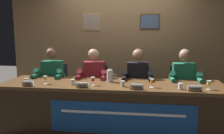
% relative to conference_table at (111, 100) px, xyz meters
% --- Properties ---
extents(ground_plane, '(12.00, 12.00, 0.00)m').
position_rel_conference_table_xyz_m(ground_plane, '(-0.00, 0.12, -0.52)').
color(ground_plane, '#4C4742').
extents(wall_back_panelled, '(4.57, 0.14, 2.60)m').
position_rel_conference_table_xyz_m(wall_back_panelled, '(-0.00, 1.46, 0.78)').
color(wall_back_panelled, '#937047').
rests_on(wall_back_panelled, ground_plane).
extents(conference_table, '(3.37, 0.88, 0.75)m').
position_rel_conference_table_xyz_m(conference_table, '(0.00, 0.00, 0.00)').
color(conference_table, brown).
rests_on(conference_table, ground_plane).
extents(chair_far_left, '(0.44, 0.45, 0.92)m').
position_rel_conference_table_xyz_m(chair_far_left, '(-1.16, 0.74, -0.07)').
color(chair_far_left, black).
rests_on(chair_far_left, ground_plane).
extents(panelist_far_left, '(0.51, 0.48, 1.24)m').
position_rel_conference_table_xyz_m(panelist_far_left, '(-1.16, 0.54, 0.21)').
color(panelist_far_left, black).
rests_on(panelist_far_left, ground_plane).
extents(nameplate_far_left, '(0.17, 0.06, 0.08)m').
position_rel_conference_table_xyz_m(nameplate_far_left, '(-1.19, -0.24, 0.27)').
color(nameplate_far_left, white).
rests_on(nameplate_far_left, conference_table).
extents(juice_glass_far_left, '(0.06, 0.06, 0.12)m').
position_rel_conference_table_xyz_m(juice_glass_far_left, '(-0.99, -0.08, 0.32)').
color(juice_glass_far_left, white).
rests_on(juice_glass_far_left, conference_table).
extents(water_cup_far_left, '(0.06, 0.06, 0.08)m').
position_rel_conference_table_xyz_m(water_cup_far_left, '(-1.29, -0.10, 0.27)').
color(water_cup_far_left, silver).
rests_on(water_cup_far_left, conference_table).
extents(chair_center_left, '(0.44, 0.45, 0.92)m').
position_rel_conference_table_xyz_m(chair_center_left, '(-0.39, 0.74, -0.07)').
color(chair_center_left, black).
rests_on(chair_center_left, ground_plane).
extents(panelist_center_left, '(0.51, 0.48, 1.24)m').
position_rel_conference_table_xyz_m(panelist_center_left, '(-0.39, 0.54, 0.21)').
color(panelist_center_left, black).
rests_on(panelist_center_left, ground_plane).
extents(nameplate_center_left, '(0.18, 0.06, 0.08)m').
position_rel_conference_table_xyz_m(nameplate_center_left, '(-0.38, -0.23, 0.27)').
color(nameplate_center_left, white).
rests_on(nameplate_center_left, conference_table).
extents(juice_glass_center_left, '(0.06, 0.06, 0.12)m').
position_rel_conference_table_xyz_m(juice_glass_center_left, '(-0.26, -0.07, 0.32)').
color(juice_glass_center_left, white).
rests_on(juice_glass_center_left, conference_table).
extents(water_cup_center_left, '(0.06, 0.06, 0.08)m').
position_rel_conference_table_xyz_m(water_cup_center_left, '(-0.57, -0.08, 0.27)').
color(water_cup_center_left, silver).
rests_on(water_cup_center_left, conference_table).
extents(chair_center_right, '(0.44, 0.45, 0.92)m').
position_rel_conference_table_xyz_m(chair_center_right, '(0.38, 0.74, -0.07)').
color(chair_center_right, black).
rests_on(chair_center_right, ground_plane).
extents(panelist_center_right, '(0.51, 0.48, 1.24)m').
position_rel_conference_table_xyz_m(panelist_center_right, '(0.38, 0.54, 0.21)').
color(panelist_center_right, black).
rests_on(panelist_center_right, ground_plane).
extents(nameplate_center_right, '(0.19, 0.06, 0.08)m').
position_rel_conference_table_xyz_m(nameplate_center_right, '(0.38, -0.23, 0.27)').
color(nameplate_center_right, white).
rests_on(nameplate_center_right, conference_table).
extents(juice_glass_center_right, '(0.06, 0.06, 0.12)m').
position_rel_conference_table_xyz_m(juice_glass_center_right, '(0.59, -0.09, 0.32)').
color(juice_glass_center_right, white).
rests_on(juice_glass_center_right, conference_table).
extents(water_cup_center_right, '(0.06, 0.06, 0.08)m').
position_rel_conference_table_xyz_m(water_cup_center_right, '(0.18, -0.09, 0.27)').
color(water_cup_center_right, silver).
rests_on(water_cup_center_right, conference_table).
extents(chair_far_right, '(0.44, 0.45, 0.92)m').
position_rel_conference_table_xyz_m(chair_far_right, '(1.15, 0.74, -0.07)').
color(chair_far_right, black).
rests_on(chair_far_right, ground_plane).
extents(panelist_far_right, '(0.51, 0.48, 1.24)m').
position_rel_conference_table_xyz_m(panelist_far_right, '(1.15, 0.54, 0.21)').
color(panelist_far_right, black).
rests_on(panelist_far_right, ground_plane).
extents(nameplate_far_right, '(0.18, 0.06, 0.08)m').
position_rel_conference_table_xyz_m(nameplate_far_right, '(1.15, -0.23, 0.27)').
color(nameplate_far_right, white).
rests_on(nameplate_far_right, conference_table).
extents(juice_glass_far_right, '(0.06, 0.06, 0.12)m').
position_rel_conference_table_xyz_m(juice_glass_far_right, '(1.36, -0.11, 0.32)').
color(juice_glass_far_right, white).
rests_on(juice_glass_far_right, conference_table).
extents(water_cup_far_right, '(0.06, 0.06, 0.08)m').
position_rel_conference_table_xyz_m(water_cup_far_right, '(0.98, -0.14, 0.27)').
color(water_cup_far_right, silver).
rests_on(water_cup_far_right, conference_table).
extents(water_pitcher_central, '(0.15, 0.10, 0.21)m').
position_rel_conference_table_xyz_m(water_pitcher_central, '(-0.05, 0.20, 0.33)').
color(water_pitcher_central, silver).
rests_on(water_pitcher_central, conference_table).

